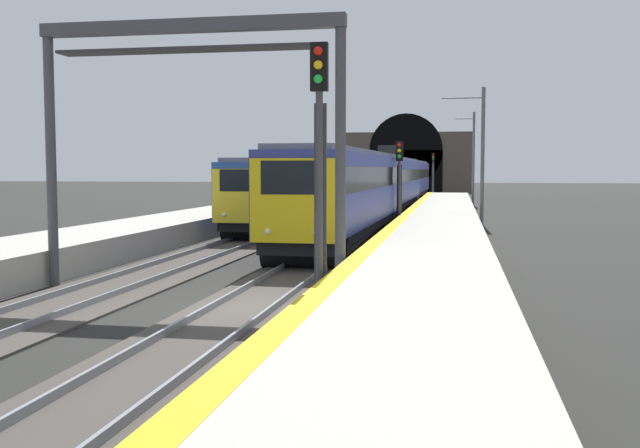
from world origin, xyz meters
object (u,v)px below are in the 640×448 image
object	(u,v)px
railway_signal_near	(319,154)
overhead_signal_gantry	(189,88)
railway_signal_far	(433,169)
train_adjacent_platform	(320,185)
railway_signal_mid	(399,176)
train_main_approaching	(390,182)
catenary_mast_near	(473,158)
catenary_mast_far	(482,154)

from	to	relation	value
railway_signal_near	overhead_signal_gantry	bearing A→B (deg)	-124.81
railway_signal_far	overhead_signal_gantry	size ratio (longest dim) A/B	0.63
train_adjacent_platform	railway_signal_mid	bearing A→B (deg)	29.75
train_main_approaching	catenary_mast_near	distance (m)	15.00
train_adjacent_platform	railway_signal_near	distance (m)	34.70
train_adjacent_platform	catenary_mast_far	world-z (taller)	catenary_mast_far
train_main_approaching	railway_signal_mid	size ratio (longest dim) A/B	13.50
railway_signal_mid	overhead_signal_gantry	bearing A→B (deg)	-11.26
railway_signal_mid	catenary_mast_near	size ratio (longest dim) A/B	0.57
railway_signal_far	catenary_mast_near	distance (m)	28.50
train_main_approaching	catenary_mast_near	size ratio (longest dim) A/B	7.68
train_main_approaching	overhead_signal_gantry	world-z (taller)	overhead_signal_gantry
catenary_mast_near	train_main_approaching	bearing A→B (deg)	155.17
railway_signal_mid	railway_signal_near	bearing A→B (deg)	0.00
train_main_approaching	railway_signal_far	bearing A→B (deg)	178.72
railway_signal_near	railway_signal_far	distance (m)	79.81
railway_signal_far	catenary_mast_far	size ratio (longest dim) A/B	0.66
train_main_approaching	catenary_mast_far	xyz separation A→B (m)	(-10.36, -6.22, 1.77)
railway_signal_far	train_main_approaching	bearing A→B (deg)	-2.50
railway_signal_near	overhead_signal_gantry	size ratio (longest dim) A/B	0.72
railway_signal_near	railway_signal_far	world-z (taller)	railway_signal_near
overhead_signal_gantry	catenary_mast_far	distance (m)	26.43
railway_signal_far	catenary_mast_far	xyz separation A→B (m)	(-51.99, -4.40, 0.92)
train_adjacent_platform	catenary_mast_far	distance (m)	12.54
train_main_approaching	railway_signal_near	xyz separation A→B (m)	(-38.18, -1.82, 1.26)
railway_signal_near	railway_signal_mid	distance (m)	23.13
catenary_mast_far	overhead_signal_gantry	bearing A→B (deg)	161.34
railway_signal_far	catenary_mast_far	bearing A→B (deg)	4.84
overhead_signal_gantry	railway_signal_far	bearing A→B (deg)	-3.01
overhead_signal_gantry	catenary_mast_far	world-z (taller)	catenary_mast_far
train_main_approaching	catenary_mast_far	size ratio (longest dim) A/B	8.03
railway_signal_far	catenary_mast_near	size ratio (longest dim) A/B	0.63
train_main_approaching	catenary_mast_far	world-z (taller)	catenary_mast_far
train_main_approaching	catenary_mast_far	distance (m)	12.21
railway_signal_near	railway_signal_mid	world-z (taller)	railway_signal_near
railway_signal_near	railway_signal_far	bearing A→B (deg)	-180.00
catenary_mast_near	railway_signal_far	bearing A→B (deg)	8.95
railway_signal_far	overhead_signal_gantry	bearing A→B (deg)	-3.01
railway_signal_mid	railway_signal_far	bearing A→B (deg)	-180.00
catenary_mast_near	catenary_mast_far	world-z (taller)	catenary_mast_near
railway_signal_near	catenary_mast_near	size ratio (longest dim) A/B	0.72
railway_signal_near	railway_signal_far	size ratio (longest dim) A/B	1.14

